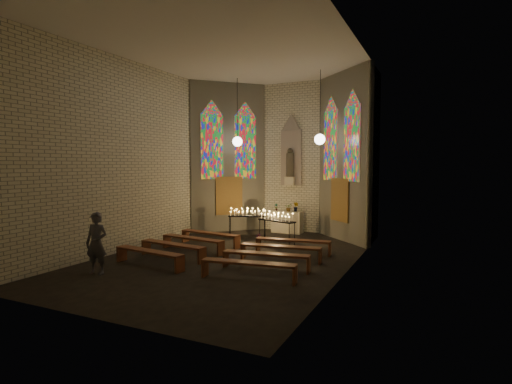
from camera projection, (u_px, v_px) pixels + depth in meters
floor at (231, 257)px, 13.68m from camera, size 12.00×12.00×0.00m
room at (270, 151)px, 16.46m from camera, size 8.22×12.43×7.00m
altar at (287, 222)px, 18.57m from camera, size 1.40×0.60×1.00m
flower_vase_left at (276, 207)px, 18.75m from camera, size 0.20×0.17×0.34m
flower_vase_center at (289, 207)px, 18.42m from camera, size 0.36×0.32×0.37m
flower_vase_right at (296, 207)px, 18.41m from camera, size 0.30×0.28×0.44m
aisle_flower_pot at (258, 239)px, 15.92m from camera, size 0.30×0.30×0.41m
votive_stand_left at (247, 214)px, 17.35m from camera, size 1.66×0.93×1.19m
votive_stand_right at (277, 218)px, 15.73m from camera, size 1.70×0.94×1.23m
pew_left_0 at (210, 235)px, 15.66m from camera, size 2.70×0.74×0.51m
pew_right_0 at (293, 242)px, 14.21m from camera, size 2.70×0.74×0.51m
pew_left_1 at (193, 240)px, 14.58m from camera, size 2.70×0.74×0.51m
pew_right_1 at (281, 248)px, 13.12m from camera, size 2.70×0.74×0.51m
pew_left_2 at (173, 246)px, 13.50m from camera, size 2.70×0.74×0.51m
pew_right_2 at (266, 256)px, 12.04m from camera, size 2.70×0.74×0.51m
pew_left_3 at (149, 253)px, 12.41m from camera, size 2.70×0.74×0.51m
pew_right_3 at (248, 265)px, 10.95m from camera, size 2.70×0.74×0.51m
visitor at (97, 243)px, 11.56m from camera, size 0.73×0.56×1.80m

